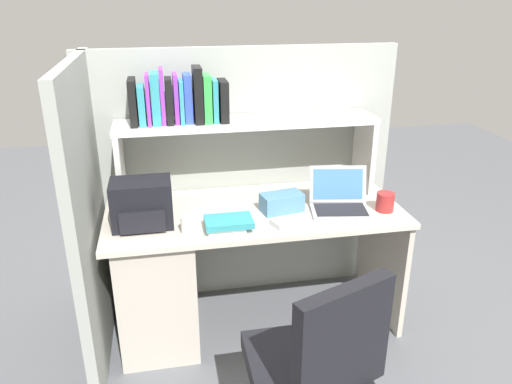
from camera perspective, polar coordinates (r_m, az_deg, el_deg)
The scene contains 13 objects.
ground_plane at distance 3.08m, azimuth -0.18°, elevation -14.41°, with size 8.00×8.00×0.00m, color #595B60.
desk at distance 2.82m, azimuth -8.06°, elevation -8.59°, with size 1.60×0.70×0.73m.
cubicle_partition_rear at distance 3.04m, azimuth -1.55°, elevation 1.71°, with size 1.84×0.05×1.55m, color #939991.
cubicle_partition_left at distance 2.64m, azimuth -18.47°, elevation -2.85°, with size 0.05×1.06×1.55m, color #939991.
overhead_hutch at distance 2.78m, azimuth -0.99°, elevation 6.37°, with size 1.44×0.28×0.45m.
reference_books_on_shelf at distance 2.68m, azimuth -8.82°, elevation 10.46°, with size 0.51×0.18×0.29m.
laptop at distance 2.73m, azimuth 9.53°, elevation -0.99°, with size 0.35×0.31×0.22m.
backpack at distance 2.55m, azimuth -12.95°, elevation -1.39°, with size 0.30×0.23×0.24m.
computer_mouse at distance 2.51m, azimuth 2.74°, elevation -3.71°, with size 0.06×0.10×0.03m, color silver.
paper_cup at distance 2.46m, azimuth -7.72°, elevation -3.76°, with size 0.08×0.08×0.09m, color white.
tissue_box at distance 2.67m, azimuth 2.97°, elevation -1.20°, with size 0.22×0.12×0.10m, color teal.
snack_canister at distance 2.76m, azimuth 14.59°, elevation -1.10°, with size 0.10×0.10×0.10m, color maroon.
desk_book_stack at distance 2.48m, azimuth -3.30°, elevation -3.63°, with size 0.24×0.17×0.06m.
Camera 1 is at (-0.46, -2.43, 1.84)m, focal length 34.88 mm.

